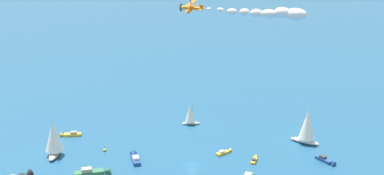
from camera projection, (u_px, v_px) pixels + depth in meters
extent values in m
plane|color=#1E517A|center=(192.00, 165.00, 156.61)|extent=(2000.00, 2000.00, 0.00)
cube|color=gold|center=(73.00, 135.00, 178.66)|extent=(5.67, 5.26, 0.94)
cone|color=gold|center=(62.00, 135.00, 178.38)|extent=(2.37, 2.41, 1.88)
cube|color=gray|center=(74.00, 132.00, 178.45)|extent=(2.54, 2.48, 0.70)
cube|color=#23478C|center=(324.00, 160.00, 158.83)|extent=(3.05, 6.04, 0.92)
cone|color=#23478C|center=(332.00, 164.00, 155.99)|extent=(2.12, 1.84, 1.85)
cube|color=#38383D|center=(323.00, 157.00, 158.94)|extent=(1.88, 2.29, 0.69)
ellipsoid|color=white|center=(305.00, 141.00, 172.60)|extent=(4.50, 10.44, 1.42)
cylinder|color=#B2B2B7|center=(304.00, 123.00, 171.12)|extent=(0.14, 0.14, 11.62)
cone|color=white|center=(307.00, 125.00, 170.60)|extent=(6.42, 6.42, 9.88)
cube|color=silver|center=(248.00, 175.00, 146.19)|extent=(3.05, 2.71, 0.86)
cube|color=#33704C|center=(89.00, 173.00, 149.41)|extent=(8.62, 6.58, 1.35)
cone|color=#33704C|center=(107.00, 171.00, 150.69)|extent=(3.22, 3.41, 2.69)
cube|color=gray|center=(87.00, 170.00, 148.91)|extent=(3.63, 3.35, 1.01)
cube|color=gold|center=(223.00, 153.00, 163.83)|extent=(4.91, 2.10, 0.76)
cone|color=gold|center=(229.00, 151.00, 165.56)|extent=(1.40, 1.66, 1.52)
cube|color=silver|center=(222.00, 152.00, 163.42)|extent=(1.80, 1.41, 0.57)
cube|color=gold|center=(254.00, 161.00, 158.33)|extent=(4.49, 3.20, 0.69)
cone|color=gold|center=(256.00, 157.00, 160.75)|extent=(1.62, 1.74, 1.39)
cube|color=#38383D|center=(254.00, 159.00, 157.86)|extent=(1.85, 1.67, 0.52)
cone|color=black|center=(28.00, 175.00, 148.63)|extent=(2.50, 2.93, 2.62)
cube|color=#23478C|center=(136.00, 160.00, 158.40)|extent=(5.44, 7.06, 1.10)
cone|color=#23478C|center=(134.00, 155.00, 162.31)|extent=(2.80, 2.65, 2.21)
cube|color=silver|center=(136.00, 158.00, 157.64)|extent=(2.76, 2.98, 0.83)
ellipsoid|color=white|center=(191.00, 123.00, 189.53)|extent=(6.16, 5.84, 0.93)
cylinder|color=#B2B2B7|center=(192.00, 112.00, 188.32)|extent=(0.14, 0.14, 7.64)
cone|color=white|center=(190.00, 113.00, 188.39)|extent=(5.16, 5.16, 6.49)
ellipsoid|color=#9E9993|center=(55.00, 154.00, 162.35)|extent=(9.09, 9.18, 1.41)
cylinder|color=#B2B2B7|center=(52.00, 136.00, 159.74)|extent=(0.14, 0.14, 11.61)
cone|color=white|center=(54.00, 136.00, 161.12)|extent=(7.85, 7.85, 9.87)
sphere|color=yellow|center=(105.00, 150.00, 166.08)|extent=(1.10, 1.10, 1.10)
cylinder|color=black|center=(105.00, 147.00, 165.78)|extent=(0.08, 0.08, 1.00)
cylinder|color=orange|center=(192.00, 8.00, 142.69)|extent=(3.38, 6.32, 1.04)
cylinder|color=yellow|center=(183.00, 8.00, 143.75)|extent=(1.30, 1.00, 1.16)
cylinder|color=#4C4C51|center=(181.00, 7.00, 143.90)|extent=(2.48, 1.05, 2.66)
cube|color=orange|center=(191.00, 9.00, 142.92)|extent=(7.08, 3.89, 1.34)
cube|color=orange|center=(191.00, 3.00, 142.21)|extent=(7.08, 3.89, 1.34)
cylinder|color=yellow|center=(187.00, 9.00, 140.49)|extent=(0.38, 0.23, 1.61)
cylinder|color=yellow|center=(190.00, 7.00, 141.82)|extent=(0.38, 0.23, 1.61)
cylinder|color=yellow|center=(192.00, 5.00, 143.31)|extent=(0.38, 0.23, 1.61)
cylinder|color=yellow|center=(194.00, 4.00, 144.64)|extent=(0.38, 0.23, 1.61)
cube|color=orange|center=(201.00, 7.00, 141.41)|extent=(0.70, 1.13, 1.20)
cube|color=orange|center=(201.00, 9.00, 141.65)|extent=(2.63, 1.77, 0.50)
cylinder|color=black|center=(188.00, 12.00, 142.68)|extent=(0.43, 0.64, 0.61)
cylinder|color=black|center=(191.00, 10.00, 144.16)|extent=(0.43, 0.64, 0.61)
cylinder|color=#262628|center=(191.00, 2.00, 142.02)|extent=(0.24, 0.16, 0.90)
cylinder|color=#1E4CB2|center=(190.00, 2.00, 141.93)|extent=(0.29, 0.22, 0.79)
cylinder|color=#1E4CB2|center=(191.00, 2.00, 142.10)|extent=(0.29, 0.22, 0.79)
cube|color=#1E4CB2|center=(190.00, 0.00, 141.73)|extent=(0.47, 0.35, 0.57)
cylinder|color=#1E4CB2|center=(190.00, 0.00, 141.30)|extent=(0.58, 0.31, 0.19)
ellipsoid|color=silver|center=(209.00, 9.00, 141.19)|extent=(1.55, 1.73, 0.98)
ellipsoid|color=silver|center=(220.00, 10.00, 139.87)|extent=(2.10, 2.33, 1.33)
ellipsoid|color=silver|center=(232.00, 12.00, 138.47)|extent=(3.15, 3.55, 1.96)
ellipsoid|color=silver|center=(244.00, 12.00, 137.48)|extent=(3.45, 3.55, 2.31)
ellipsoid|color=silver|center=(256.00, 13.00, 135.68)|extent=(3.85, 4.09, 2.52)
ellipsoid|color=silver|center=(269.00, 14.00, 134.49)|extent=(4.49, 5.12, 2.77)
ellipsoid|color=silver|center=(282.00, 13.00, 133.26)|extent=(5.14, 5.37, 3.41)
ellipsoid|color=silver|center=(295.00, 14.00, 132.60)|extent=(6.17, 7.13, 3.77)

